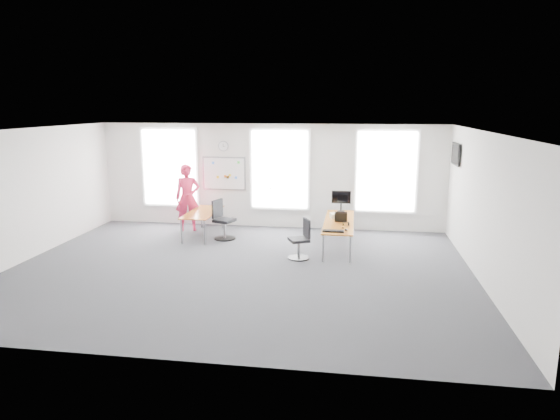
% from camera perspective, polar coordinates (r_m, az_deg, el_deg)
% --- Properties ---
extents(floor, '(10.00, 10.00, 0.00)m').
position_cam_1_polar(floor, '(10.97, -4.73, -6.79)').
color(floor, '#292A2E').
rests_on(floor, ground).
extents(ceiling, '(10.00, 10.00, 0.00)m').
position_cam_1_polar(ceiling, '(10.41, -5.01, 9.05)').
color(ceiling, white).
rests_on(ceiling, ground).
extents(wall_back, '(10.00, 0.00, 10.00)m').
position_cam_1_polar(wall_back, '(14.46, -1.19, 3.90)').
color(wall_back, silver).
rests_on(wall_back, ground).
extents(wall_front, '(10.00, 0.00, 10.00)m').
position_cam_1_polar(wall_front, '(6.88, -12.63, -5.37)').
color(wall_front, silver).
rests_on(wall_front, ground).
extents(wall_left, '(0.00, 10.00, 10.00)m').
position_cam_1_polar(wall_left, '(12.71, -27.38, 1.46)').
color(wall_left, silver).
rests_on(wall_left, ground).
extents(wall_right, '(0.00, 10.00, 10.00)m').
position_cam_1_polar(wall_right, '(10.62, 22.39, 0.09)').
color(wall_right, silver).
rests_on(wall_right, ground).
extents(window_left, '(1.60, 0.06, 2.20)m').
position_cam_1_polar(window_left, '(15.20, -12.47, 4.77)').
color(window_left, white).
rests_on(window_left, wall_back).
extents(window_mid, '(1.60, 0.06, 2.20)m').
position_cam_1_polar(window_mid, '(14.35, -0.03, 4.65)').
color(window_mid, white).
rests_on(window_mid, wall_back).
extents(window_right, '(1.60, 0.06, 2.20)m').
position_cam_1_polar(window_right, '(14.22, 12.04, 4.32)').
color(window_right, white).
rests_on(window_right, wall_back).
extents(desk_right, '(0.73, 2.74, 0.67)m').
position_cam_1_polar(desk_right, '(12.58, 6.76, -1.46)').
color(desk_right, '#AC7414').
rests_on(desk_right, ground).
extents(desk_left, '(0.74, 1.84, 0.67)m').
position_cam_1_polar(desk_left, '(13.73, -8.83, -0.42)').
color(desk_left, '#AC7414').
rests_on(desk_left, ground).
extents(chair_right, '(0.56, 0.56, 0.94)m').
position_cam_1_polar(chair_right, '(11.61, 2.42, -3.59)').
color(chair_right, black).
rests_on(chair_right, ground).
extents(chair_left, '(0.61, 0.61, 1.06)m').
position_cam_1_polar(chair_left, '(13.38, -6.59, -1.35)').
color(chair_left, black).
rests_on(chair_left, ground).
extents(person, '(0.80, 0.66, 1.89)m').
position_cam_1_polar(person, '(14.34, -10.51, 1.40)').
color(person, '#C32045').
rests_on(person, ground).
extents(whiteboard, '(1.20, 0.03, 0.90)m').
position_cam_1_polar(whiteboard, '(14.71, -6.42, 4.16)').
color(whiteboard, white).
rests_on(whiteboard, wall_back).
extents(wall_clock, '(0.30, 0.04, 0.30)m').
position_cam_1_polar(wall_clock, '(14.62, -6.49, 7.27)').
color(wall_clock, gray).
rests_on(wall_clock, wall_back).
extents(tv, '(0.06, 0.90, 0.55)m').
position_cam_1_polar(tv, '(13.40, 19.48, 6.04)').
color(tv, black).
rests_on(tv, wall_right).
extents(keyboard, '(0.50, 0.19, 0.02)m').
position_cam_1_polar(keyboard, '(11.50, 6.11, -2.43)').
color(keyboard, black).
rests_on(keyboard, desk_right).
extents(mouse, '(0.10, 0.13, 0.04)m').
position_cam_1_polar(mouse, '(11.62, 7.56, -2.26)').
color(mouse, black).
rests_on(mouse, desk_right).
extents(lens_cap, '(0.07, 0.07, 0.01)m').
position_cam_1_polar(lens_cap, '(11.86, 7.22, -2.05)').
color(lens_cap, black).
rests_on(lens_cap, desk_right).
extents(headphones, '(0.16, 0.09, 0.10)m').
position_cam_1_polar(headphones, '(12.11, 7.53, -1.57)').
color(headphones, black).
rests_on(headphones, desk_right).
extents(laptop_sleeve, '(0.31, 0.18, 0.25)m').
position_cam_1_polar(laptop_sleeve, '(12.44, 6.97, -0.83)').
color(laptop_sleeve, black).
rests_on(laptop_sleeve, desk_right).
extents(paper_stack, '(0.41, 0.35, 0.12)m').
position_cam_1_polar(paper_stack, '(12.92, 6.56, -0.63)').
color(paper_stack, beige).
rests_on(paper_stack, desk_right).
extents(monitor, '(0.52, 0.21, 0.57)m').
position_cam_1_polar(monitor, '(13.63, 7.01, 1.24)').
color(monitor, black).
rests_on(monitor, desk_right).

